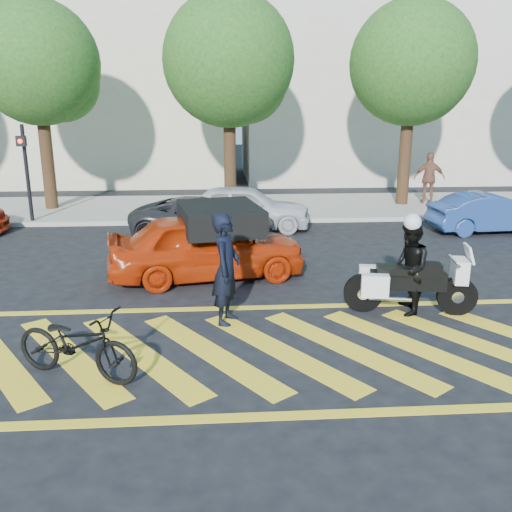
{
  "coord_description": "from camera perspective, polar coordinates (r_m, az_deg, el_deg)",
  "views": [
    {
      "loc": [
        -0.41,
        -7.92,
        3.83
      ],
      "look_at": [
        0.26,
        1.89,
        1.05
      ],
      "focal_mm": 38.0,
      "sensor_mm": 36.0,
      "label": 1
    }
  ],
  "objects": [
    {
      "name": "ground",
      "position": [
        8.81,
        -0.85,
        -9.99
      ],
      "size": [
        90.0,
        90.0,
        0.0
      ],
      "primitive_type": "plane",
      "color": "black",
      "rests_on": "ground"
    },
    {
      "name": "sidewalk",
      "position": [
        20.28,
        -2.69,
        5.11
      ],
      "size": [
        60.0,
        5.0,
        0.15
      ],
      "primitive_type": "cube",
      "color": "#9E998E",
      "rests_on": "ground"
    },
    {
      "name": "crosswalk",
      "position": [
        8.81,
        -1.1,
        -9.97
      ],
      "size": [
        12.33,
        4.0,
        0.01
      ],
      "color": "yellow",
      "rests_on": "ground"
    },
    {
      "name": "building_left",
      "position": [
        29.92,
        -19.51,
        17.19
      ],
      "size": [
        16.0,
        8.0,
        10.0
      ],
      "primitive_type": "cube",
      "color": "beige",
      "rests_on": "ground"
    },
    {
      "name": "building_right",
      "position": [
        30.46,
        14.87,
        18.45
      ],
      "size": [
        16.0,
        8.0,
        11.0
      ],
      "primitive_type": "cube",
      "color": "beige",
      "rests_on": "ground"
    },
    {
      "name": "tree_left",
      "position": [
        20.89,
        -21.58,
        17.95
      ],
      "size": [
        4.2,
        4.2,
        7.26
      ],
      "color": "black",
      "rests_on": "ground"
    },
    {
      "name": "tree_center",
      "position": [
        20.03,
        -2.5,
        19.41
      ],
      "size": [
        4.6,
        4.6,
        7.56
      ],
      "color": "black",
      "rests_on": "ground"
    },
    {
      "name": "tree_right",
      "position": [
        21.23,
        16.33,
        18.49
      ],
      "size": [
        4.4,
        4.4,
        7.41
      ],
      "color": "black",
      "rests_on": "ground"
    },
    {
      "name": "signal_pole",
      "position": [
        18.78,
        -23.09,
        8.72
      ],
      "size": [
        0.28,
        0.43,
        3.2
      ],
      "color": "black",
      "rests_on": "ground"
    },
    {
      "name": "officer_bike",
      "position": [
        9.58,
        -3.15,
        -1.36
      ],
      "size": [
        0.67,
        0.84,
        2.02
      ],
      "primitive_type": "imported",
      "rotation": [
        0.0,
        0.0,
        1.29
      ],
      "color": "black",
      "rests_on": "ground"
    },
    {
      "name": "bicycle",
      "position": [
        8.24,
        -18.38,
        -8.74
      ],
      "size": [
        2.11,
        1.43,
        1.05
      ],
      "primitive_type": "imported",
      "rotation": [
        0.0,
        0.0,
        1.16
      ],
      "color": "black",
      "rests_on": "ground"
    },
    {
      "name": "police_motorcycle",
      "position": [
        10.53,
        15.75,
        -2.76
      ],
      "size": [
        2.44,
        0.95,
        1.08
      ],
      "rotation": [
        0.0,
        0.0,
        -0.18
      ],
      "color": "black",
      "rests_on": "ground"
    },
    {
      "name": "officer_moto",
      "position": [
        10.43,
        15.79,
        -1.26
      ],
      "size": [
        0.81,
        0.96,
        1.76
      ],
      "primitive_type": "imported",
      "rotation": [
        0.0,
        0.0,
        -1.75
      ],
      "color": "black",
      "rests_on": "ground"
    },
    {
      "name": "red_convertible",
      "position": [
        12.19,
        -5.2,
        1.08
      ],
      "size": [
        4.63,
        2.54,
        1.49
      ],
      "primitive_type": "imported",
      "rotation": [
        0.0,
        0.0,
        1.76
      ],
      "color": "#B92A08",
      "rests_on": "ground"
    },
    {
      "name": "parked_mid_left",
      "position": [
        16.06,
        -5.59,
        4.06
      ],
      "size": [
        4.41,
        2.46,
        1.17
      ],
      "primitive_type": "imported",
      "rotation": [
        0.0,
        0.0,
        1.44
      ],
      "color": "black",
      "rests_on": "ground"
    },
    {
      "name": "parked_mid_right",
      "position": [
        16.92,
        -1.25,
        5.14
      ],
      "size": [
        4.25,
        1.98,
        1.41
      ],
      "primitive_type": "imported",
      "rotation": [
        0.0,
        0.0,
        1.49
      ],
      "color": "silver",
      "rests_on": "ground"
    },
    {
      "name": "parked_right",
      "position": [
        18.05,
        23.43,
        4.19
      ],
      "size": [
        3.74,
        1.53,
        1.21
      ],
      "primitive_type": "imported",
      "rotation": [
        0.0,
        0.0,
        1.64
      ],
      "color": "navy",
      "rests_on": "ground"
    },
    {
      "name": "pedestrian_right",
      "position": [
        21.59,
        17.78,
        7.81
      ],
      "size": [
        1.2,
        0.7,
        1.92
      ],
      "primitive_type": "imported",
      "rotation": [
        0.0,
        0.0,
        2.93
      ],
      "color": "brown",
      "rests_on": "sidewalk"
    }
  ]
}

